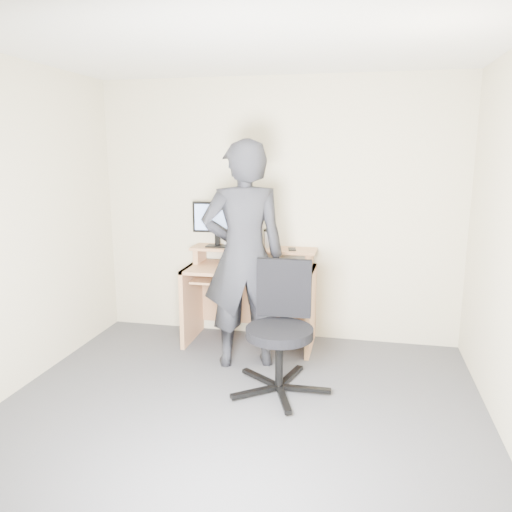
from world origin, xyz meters
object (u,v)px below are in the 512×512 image
at_px(desk, 252,286).
at_px(office_chair, 281,323).
at_px(person, 244,256).
at_px(monitor, 217,220).

height_order(desk, office_chair, office_chair).
bearing_deg(desk, office_chair, -64.79).
bearing_deg(office_chair, desk, 114.14).
xyz_separation_m(desk, person, (0.05, -0.54, 0.41)).
xyz_separation_m(monitor, office_chair, (0.79, -0.96, -0.64)).
relative_size(desk, person, 0.63).
distance_m(desk, monitor, 0.72).
bearing_deg(desk, monitor, 173.33).
height_order(desk, monitor, monitor).
bearing_deg(person, monitor, -74.48).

